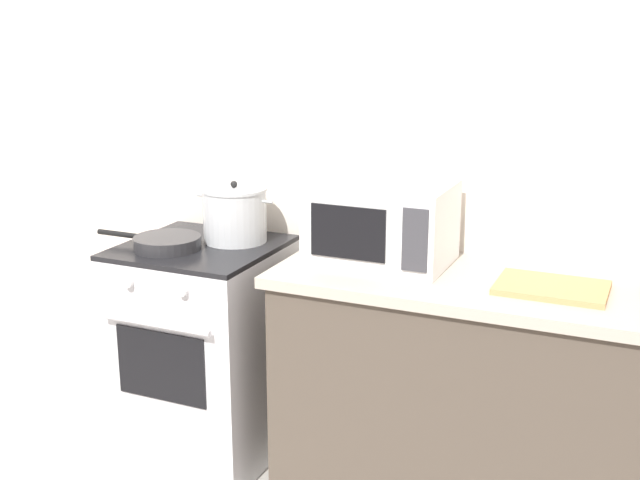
{
  "coord_description": "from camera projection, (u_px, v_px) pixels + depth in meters",
  "views": [
    {
      "loc": [
        1.34,
        -2.03,
        1.8
      ],
      "look_at": [
        0.18,
        0.6,
        1.0
      ],
      "focal_mm": 45.18,
      "sensor_mm": 36.0,
      "label": 1
    }
  ],
  "objects": [
    {
      "name": "frying_pan",
      "position": [
        166.0,
        242.0,
        3.16
      ],
      "size": [
        0.46,
        0.26,
        0.05
      ],
      "color": "#28282B",
      "rests_on": "stove"
    },
    {
      "name": "back_wall",
      "position": [
        386.0,
        160.0,
        3.2
      ],
      "size": [
        4.4,
        0.1,
        2.5
      ],
      "primitive_type": "cube",
      "color": "silver",
      "rests_on": "ground_plane"
    },
    {
      "name": "cutting_board",
      "position": [
        552.0,
        288.0,
        2.68
      ],
      "size": [
        0.36,
        0.26,
        0.02
      ],
      "primitive_type": "cube",
      "color": "tan",
      "rests_on": "countertop_right"
    },
    {
      "name": "stock_pot",
      "position": [
        235.0,
        214.0,
        3.24
      ],
      "size": [
        0.35,
        0.26,
        0.25
      ],
      "color": "silver",
      "rests_on": "stove"
    },
    {
      "name": "countertop_right",
      "position": [
        515.0,
        290.0,
        2.75
      ],
      "size": [
        1.7,
        0.6,
        0.04
      ],
      "primitive_type": "cube",
      "color": "#ADA393",
      "rests_on": "lower_cabinet_right"
    },
    {
      "name": "stove",
      "position": [
        204.0,
        352.0,
        3.34
      ],
      "size": [
        0.6,
        0.64,
        0.92
      ],
      "color": "silver",
      "rests_on": "ground_plane"
    },
    {
      "name": "lower_cabinet_right",
      "position": [
        507.0,
        411.0,
        2.87
      ],
      "size": [
        1.64,
        0.56,
        0.88
      ],
      "primitive_type": "cube",
      "color": "#4C4238",
      "rests_on": "ground_plane"
    },
    {
      "name": "microwave",
      "position": [
        381.0,
        223.0,
        2.95
      ],
      "size": [
        0.5,
        0.37,
        0.3
      ],
      "color": "white",
      "rests_on": "countertop_right"
    }
  ]
}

